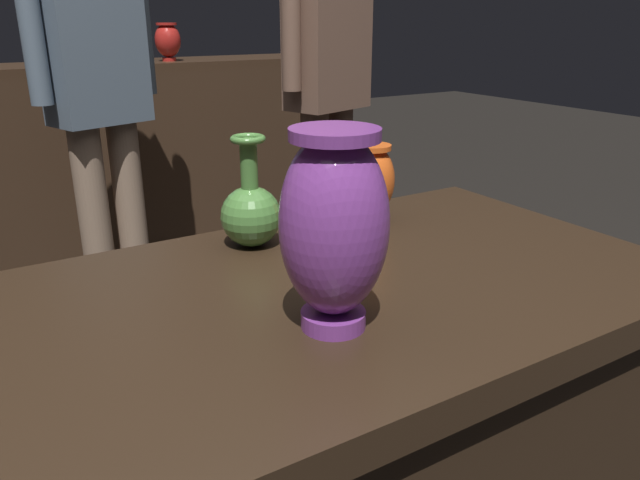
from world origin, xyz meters
The scene contains 8 objects.
back_display_shelf centered at (0.00, 2.20, 0.49)m, with size 2.60×0.40×0.99m.
vase_centerpiece centered at (-0.03, -0.12, 0.94)m, with size 0.14×0.14×0.26m.
vase_tall_behind centered at (0.27, 0.21, 0.88)m, with size 0.09×0.09×0.15m.
vase_left_accent centered at (0.01, 0.22, 0.86)m, with size 0.11×0.11×0.20m.
shelf_vase_right centered at (0.52, 2.13, 1.08)m, with size 0.12×0.12×0.17m.
shelf_vase_center centered at (0.00, 2.15, 1.08)m, with size 0.06×0.06×0.18m.
visitor_center_back centered at (0.06, 1.52, 1.00)m, with size 0.45×0.27×1.68m.
visitor_near_right centered at (0.86, 1.31, 1.02)m, with size 0.45×0.27×1.72m.
Camera 1 is at (-0.42, -0.72, 1.19)m, focal length 34.30 mm.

